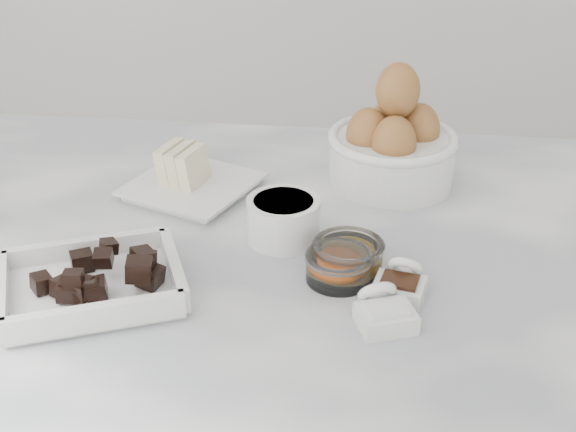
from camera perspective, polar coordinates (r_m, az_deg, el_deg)
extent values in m
cube|color=silver|center=(0.95, -1.40, -3.96)|extent=(1.20, 0.80, 0.04)
cube|color=white|center=(0.90, -13.77, -5.28)|extent=(0.22, 0.20, 0.01)
cube|color=white|center=(1.09, -6.82, 1.96)|extent=(0.18, 0.18, 0.01)
cube|color=white|center=(1.09, -6.84, 2.28)|extent=(0.20, 0.20, 0.00)
cylinder|color=white|center=(0.97, -0.33, -0.27)|extent=(0.09, 0.09, 0.05)
cylinder|color=white|center=(0.96, -0.33, 0.86)|extent=(0.07, 0.07, 0.01)
cylinder|color=white|center=(1.11, 7.37, 4.02)|extent=(0.17, 0.17, 0.07)
torus|color=white|center=(1.10, 7.48, 5.51)|extent=(0.18, 0.18, 0.01)
ellipsoid|color=brown|center=(1.10, 9.36, 5.90)|extent=(0.06, 0.06, 0.08)
ellipsoid|color=brown|center=(1.09, 5.63, 5.90)|extent=(0.06, 0.06, 0.08)
ellipsoid|color=brown|center=(1.13, 7.72, 6.57)|extent=(0.06, 0.06, 0.08)
ellipsoid|color=brown|center=(1.06, 7.16, 5.16)|extent=(0.06, 0.06, 0.08)
ellipsoid|color=brown|center=(1.08, 7.82, 8.82)|extent=(0.06, 0.06, 0.08)
cylinder|color=white|center=(0.91, 4.29, -2.94)|extent=(0.08, 0.08, 0.03)
torus|color=white|center=(0.91, 4.32, -2.11)|extent=(0.08, 0.08, 0.01)
cylinder|color=#C6820E|center=(0.92, 4.28, -3.23)|extent=(0.06, 0.06, 0.01)
cylinder|color=white|center=(0.90, 3.64, -3.68)|extent=(0.07, 0.07, 0.03)
torus|color=white|center=(0.89, 3.67, -2.90)|extent=(0.08, 0.08, 0.01)
ellipsoid|color=orange|center=(0.90, 3.64, -3.62)|extent=(0.05, 0.05, 0.02)
cube|color=white|center=(0.88, 7.91, -5.21)|extent=(0.06, 0.05, 0.02)
cube|color=black|center=(0.87, 7.96, -4.57)|extent=(0.04, 0.04, 0.00)
torus|color=white|center=(0.89, 8.31, -3.65)|extent=(0.05, 0.04, 0.04)
cube|color=white|center=(0.83, 6.98, -7.24)|extent=(0.07, 0.06, 0.02)
cube|color=white|center=(0.82, 7.03, -6.54)|extent=(0.05, 0.05, 0.00)
torus|color=white|center=(0.85, 6.34, -5.46)|extent=(0.05, 0.05, 0.04)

